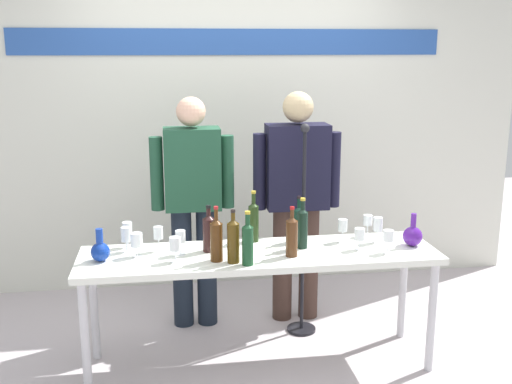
# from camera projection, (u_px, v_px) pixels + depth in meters

# --- Properties ---
(ground_plane) EXTENTS (10.00, 10.00, 0.00)m
(ground_plane) POSITION_uv_depth(u_px,v_px,m) (260.00, 364.00, 3.85)
(ground_plane) COLOR #BAAFB3
(back_wall) EXTENTS (4.83, 0.11, 3.00)m
(back_wall) POSITION_uv_depth(u_px,v_px,m) (232.00, 103.00, 4.93)
(back_wall) COLOR silver
(back_wall) RESTS_ON ground
(display_table) EXTENTS (2.16, 0.56, 0.74)m
(display_table) POSITION_uv_depth(u_px,v_px,m) (260.00, 263.00, 3.70)
(display_table) COLOR white
(display_table) RESTS_ON ground
(decanter_blue_left) EXTENTS (0.11, 0.11, 0.19)m
(decanter_blue_left) POSITION_uv_depth(u_px,v_px,m) (100.00, 250.00, 3.52)
(decanter_blue_left) COLOR navy
(decanter_blue_left) RESTS_ON display_table
(decanter_blue_right) EXTENTS (0.12, 0.12, 0.21)m
(decanter_blue_right) POSITION_uv_depth(u_px,v_px,m) (413.00, 235.00, 3.79)
(decanter_blue_right) COLOR #521D91
(decanter_blue_right) RESTS_ON display_table
(presenter_left) EXTENTS (0.57, 0.22, 1.63)m
(presenter_left) POSITION_uv_depth(u_px,v_px,m) (193.00, 200.00, 4.21)
(presenter_left) COLOR black
(presenter_left) RESTS_ON ground
(presenter_right) EXTENTS (0.62, 0.22, 1.65)m
(presenter_right) POSITION_uv_depth(u_px,v_px,m) (297.00, 192.00, 4.31)
(presenter_right) COLOR #3E2A23
(presenter_right) RESTS_ON ground
(wine_bottle_0) EXTENTS (0.07, 0.07, 0.33)m
(wine_bottle_0) POSITION_uv_depth(u_px,v_px,m) (216.00, 239.00, 3.51)
(wine_bottle_0) COLOR #48280D
(wine_bottle_0) RESTS_ON display_table
(wine_bottle_1) EXTENTS (0.07, 0.07, 0.30)m
(wine_bottle_1) POSITION_uv_depth(u_px,v_px,m) (299.00, 223.00, 3.86)
(wine_bottle_1) COLOR black
(wine_bottle_1) RESTS_ON display_table
(wine_bottle_2) EXTENTS (0.07, 0.07, 0.30)m
(wine_bottle_2) POSITION_uv_depth(u_px,v_px,m) (292.00, 235.00, 3.59)
(wine_bottle_2) COLOR #4A2914
(wine_bottle_2) RESTS_ON display_table
(wine_bottle_3) EXTENTS (0.07, 0.07, 0.29)m
(wine_bottle_3) POSITION_uv_depth(u_px,v_px,m) (209.00, 232.00, 3.68)
(wine_bottle_3) COLOR black
(wine_bottle_3) RESTS_ON display_table
(wine_bottle_4) EXTENTS (0.07, 0.07, 0.31)m
(wine_bottle_4) POSITION_uv_depth(u_px,v_px,m) (233.00, 240.00, 3.48)
(wine_bottle_4) COLOR #4A350C
(wine_bottle_4) RESTS_ON display_table
(wine_bottle_5) EXTENTS (0.07, 0.07, 0.33)m
(wine_bottle_5) POSITION_uv_depth(u_px,v_px,m) (254.00, 220.00, 3.86)
(wine_bottle_5) COLOR #223715
(wine_bottle_5) RESTS_ON display_table
(wine_bottle_6) EXTENTS (0.06, 0.06, 0.32)m
(wine_bottle_6) POSITION_uv_depth(u_px,v_px,m) (248.00, 242.00, 3.44)
(wine_bottle_6) COLOR #143F21
(wine_bottle_6) RESTS_ON display_table
(wine_bottle_7) EXTENTS (0.07, 0.07, 0.32)m
(wine_bottle_7) POSITION_uv_depth(u_px,v_px,m) (302.00, 227.00, 3.74)
(wine_bottle_7) COLOR black
(wine_bottle_7) RESTS_ON display_table
(wine_glass_left_0) EXTENTS (0.06, 0.06, 0.16)m
(wine_glass_left_0) POSITION_uv_depth(u_px,v_px,m) (127.00, 229.00, 3.75)
(wine_glass_left_0) COLOR white
(wine_glass_left_0) RESTS_ON display_table
(wine_glass_left_1) EXTENTS (0.06, 0.06, 0.15)m
(wine_glass_left_1) POSITION_uv_depth(u_px,v_px,m) (180.00, 237.00, 3.62)
(wine_glass_left_1) COLOR white
(wine_glass_left_1) RESTS_ON display_table
(wine_glass_left_2) EXTENTS (0.06, 0.06, 0.15)m
(wine_glass_left_2) POSITION_uv_depth(u_px,v_px,m) (158.00, 234.00, 3.68)
(wine_glass_left_2) COLOR white
(wine_glass_left_2) RESTS_ON display_table
(wine_glass_left_3) EXTENTS (0.07, 0.07, 0.15)m
(wine_glass_left_3) POSITION_uv_depth(u_px,v_px,m) (175.00, 244.00, 3.50)
(wine_glass_left_3) COLOR white
(wine_glass_left_3) RESTS_ON display_table
(wine_glass_left_4) EXTENTS (0.07, 0.07, 0.14)m
(wine_glass_left_4) POSITION_uv_depth(u_px,v_px,m) (137.00, 240.00, 3.59)
(wine_glass_left_4) COLOR white
(wine_glass_left_4) RESTS_ON display_table
(wine_glass_left_5) EXTENTS (0.06, 0.06, 0.16)m
(wine_glass_left_5) POSITION_uv_depth(u_px,v_px,m) (126.00, 235.00, 3.67)
(wine_glass_left_5) COLOR white
(wine_glass_left_5) RESTS_ON display_table
(wine_glass_right_0) EXTENTS (0.06, 0.06, 0.13)m
(wine_glass_right_0) POSITION_uv_depth(u_px,v_px,m) (360.00, 235.00, 3.71)
(wine_glass_right_0) COLOR white
(wine_glass_right_0) RESTS_ON display_table
(wine_glass_right_1) EXTENTS (0.06, 0.06, 0.14)m
(wine_glass_right_1) POSITION_uv_depth(u_px,v_px,m) (388.00, 236.00, 3.65)
(wine_glass_right_1) COLOR white
(wine_glass_right_1) RESTS_ON display_table
(wine_glass_right_2) EXTENTS (0.06, 0.06, 0.14)m
(wine_glass_right_2) POSITION_uv_depth(u_px,v_px,m) (368.00, 221.00, 3.99)
(wine_glass_right_2) COLOR white
(wine_glass_right_2) RESTS_ON display_table
(wine_glass_right_3) EXTENTS (0.06, 0.06, 0.15)m
(wine_glass_right_3) POSITION_uv_depth(u_px,v_px,m) (343.00, 226.00, 3.86)
(wine_glass_right_3) COLOR white
(wine_glass_right_3) RESTS_ON display_table
(wine_glass_right_4) EXTENTS (0.06, 0.06, 0.16)m
(wine_glass_right_4) POSITION_uv_depth(u_px,v_px,m) (378.00, 225.00, 3.85)
(wine_glass_right_4) COLOR white
(wine_glass_right_4) RESTS_ON display_table
(microphone_stand) EXTENTS (0.20, 0.20, 1.46)m
(microphone_stand) POSITION_uv_depth(u_px,v_px,m) (302.00, 265.00, 4.20)
(microphone_stand) COLOR black
(microphone_stand) RESTS_ON ground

